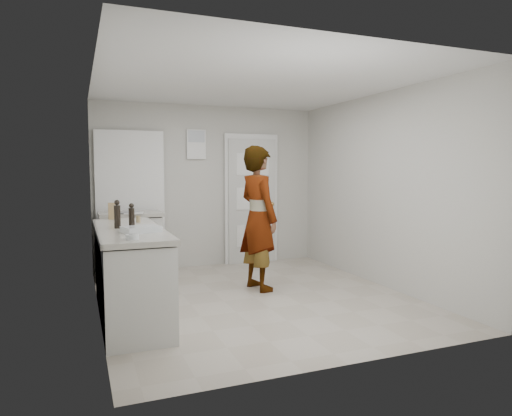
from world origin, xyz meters
name	(u,v)px	position (x,y,z in m)	size (l,w,h in m)	color
ground	(255,298)	(0.00, 0.00, 0.00)	(4.00, 4.00, 0.00)	#ABA08F
room_shell	(199,201)	(-0.17, 1.95, 1.02)	(4.00, 4.00, 4.00)	#BBB9B0
main_counter	(130,276)	(-1.45, -0.20, 0.43)	(0.64, 1.96, 0.93)	silver
side_counter	(131,248)	(-1.25, 1.55, 0.43)	(0.84, 0.61, 0.93)	silver
person	(258,218)	(0.19, 0.37, 0.90)	(0.66, 0.43, 1.81)	silver
cake_mix_box	(114,211)	(-1.53, 0.70, 1.02)	(0.12, 0.05, 0.20)	#9B764D
spice_jar	(138,219)	(-1.30, 0.27, 0.96)	(0.05, 0.05, 0.07)	tan
oil_cruet_a	(132,215)	(-1.40, -0.03, 1.04)	(0.06, 0.06, 0.24)	black
oil_cruet_b	(117,215)	(-1.56, -0.18, 1.06)	(0.06, 0.06, 0.29)	black
baking_dish	(141,229)	(-1.37, -0.56, 0.95)	(0.38, 0.31, 0.06)	silver
egg_bowl	(132,237)	(-1.51, -0.99, 0.95)	(0.12, 0.12, 0.04)	silver
papers	(134,213)	(-1.22, 1.38, 0.93)	(0.24, 0.31, 0.01)	white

